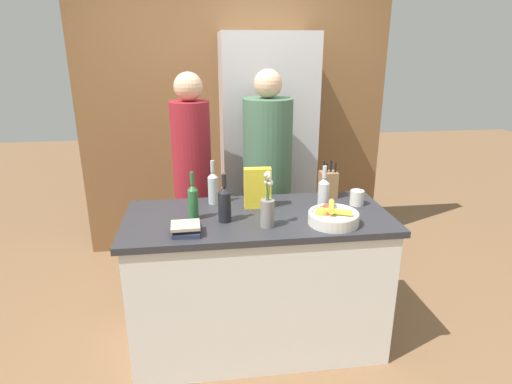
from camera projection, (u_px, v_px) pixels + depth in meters
name	position (u px, v px, depth m)	size (l,w,h in m)	color
ground_plane	(258.00, 339.00, 2.96)	(14.00, 14.00, 0.00)	brown
kitchen_island	(258.00, 280.00, 2.81)	(1.65, 0.74, 0.93)	silver
back_wall_wood	(235.00, 116.00, 4.03)	(2.85, 0.12, 2.60)	brown
refrigerator	(266.00, 153.00, 3.81)	(0.78, 0.63, 2.04)	#B7B7BC
fruit_bowl	(332.00, 216.00, 2.52)	(0.30, 0.30, 0.11)	silver
knife_block	(328.00, 184.00, 2.96)	(0.12, 0.10, 0.26)	olive
flower_vase	(268.00, 209.00, 2.46)	(0.08, 0.08, 0.33)	gray
cereal_box	(258.00, 188.00, 2.75)	(0.17, 0.06, 0.26)	yellow
coffee_mug	(357.00, 198.00, 2.82)	(0.09, 0.13, 0.10)	silver
book_stack	(186.00, 229.00, 2.38)	(0.17, 0.16, 0.06)	#2D334C
bottle_oil	(323.00, 193.00, 2.70)	(0.07, 0.07, 0.30)	#B2BCC1
bottle_vinegar	(225.00, 203.00, 2.53)	(0.08, 0.08, 0.30)	black
bottle_wine	(213.00, 187.00, 2.82)	(0.07, 0.07, 0.29)	#B2BCC1
bottle_water	(193.00, 201.00, 2.57)	(0.06, 0.06, 0.30)	#286633
person_at_sink	(193.00, 174.00, 3.21)	(0.29, 0.29, 1.76)	#383842
person_in_blue	(267.00, 174.00, 3.29)	(0.37, 0.37, 1.77)	#383842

